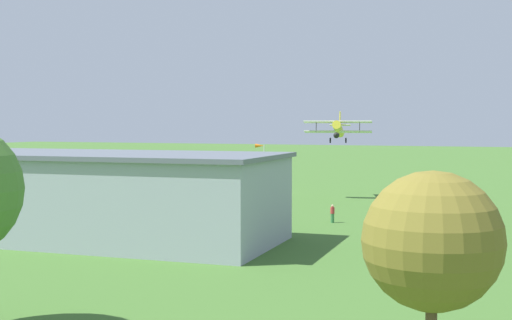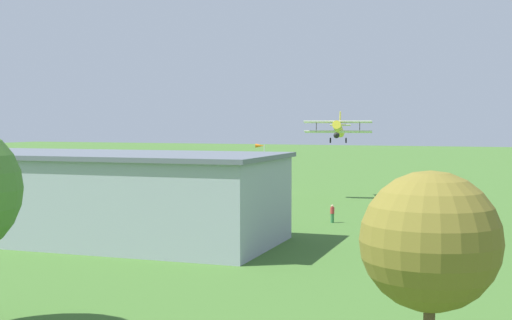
% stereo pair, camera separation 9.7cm
% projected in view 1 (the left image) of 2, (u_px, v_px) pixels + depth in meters
% --- Properties ---
extents(ground_plane, '(400.00, 400.00, 0.00)m').
position_uv_depth(ground_plane, '(272.00, 193.00, 92.20)').
color(ground_plane, '#3D6628').
extents(hangar, '(38.26, 14.08, 6.91)m').
position_uv_depth(hangar, '(51.00, 194.00, 56.16)').
color(hangar, '#99A3AD').
rests_on(hangar, ground_plane).
extents(biplane, '(8.38, 7.62, 3.93)m').
position_uv_depth(biplane, '(338.00, 129.00, 84.73)').
color(biplane, yellow).
extents(person_walking_on_apron, '(0.52, 0.52, 1.69)m').
position_uv_depth(person_walking_on_apron, '(332.00, 214.00, 64.29)').
color(person_walking_on_apron, '#33723F').
rests_on(person_walking_on_apron, ground_plane).
extents(tree_near_perimeter_road, '(4.54, 4.54, 7.71)m').
position_uv_depth(tree_near_perimeter_road, '(432.00, 242.00, 22.27)').
color(tree_near_perimeter_road, brown).
rests_on(tree_near_perimeter_road, ground_plane).
extents(windsock, '(1.46, 0.84, 6.21)m').
position_uv_depth(windsock, '(260.00, 149.00, 102.46)').
color(windsock, silver).
rests_on(windsock, ground_plane).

